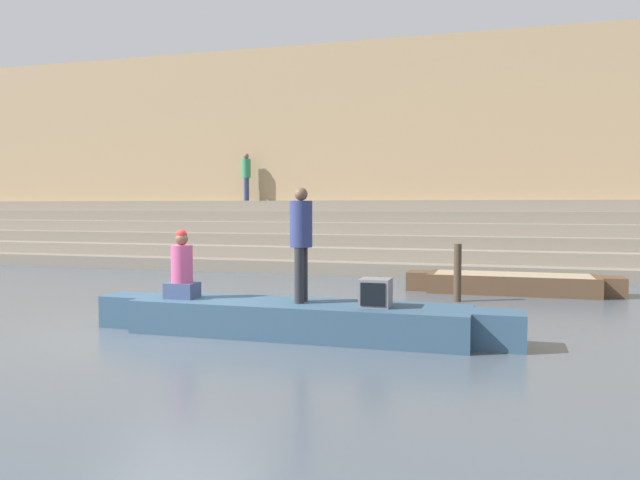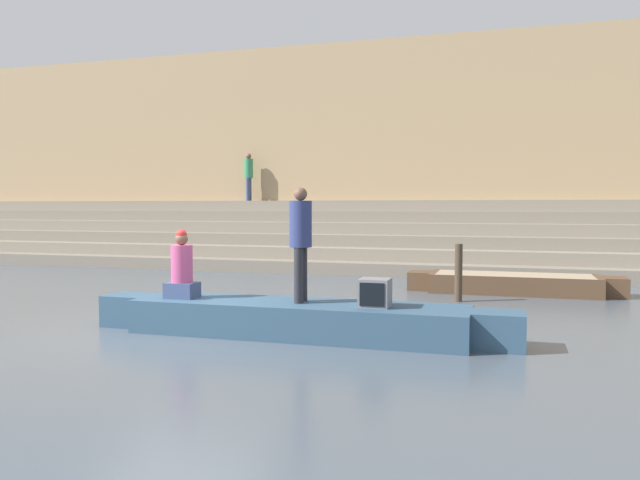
{
  "view_description": "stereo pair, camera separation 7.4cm",
  "coord_description": "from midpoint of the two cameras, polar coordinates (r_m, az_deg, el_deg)",
  "views": [
    {
      "loc": [
        4.94,
        -8.76,
        2.0
      ],
      "look_at": [
        1.92,
        1.46,
        1.42
      ],
      "focal_mm": 35.0,
      "sensor_mm": 36.0,
      "label": 1
    },
    {
      "loc": [
        5.01,
        -8.74,
        2.0
      ],
      "look_at": [
        1.92,
        1.46,
        1.42
      ],
      "focal_mm": 35.0,
      "sensor_mm": 36.0,
      "label": 2
    }
  ],
  "objects": [
    {
      "name": "ground_plane",
      "position": [
        10.26,
        -12.66,
        -8.19
      ],
      "size": [
        120.0,
        120.0,
        0.0
      ],
      "primitive_type": "plane",
      "color": "#4C5660"
    },
    {
      "name": "ghat_steps",
      "position": [
        20.61,
        2.84,
        -0.24
      ],
      "size": [
        36.0,
        4.3,
        2.19
      ],
      "color": "gray",
      "rests_on": "ground"
    },
    {
      "name": "back_wall",
      "position": [
        22.74,
        4.18,
        7.81
      ],
      "size": [
        34.2,
        1.28,
        7.77
      ],
      "color": "tan",
      "rests_on": "ground"
    },
    {
      "name": "rowboat_main",
      "position": [
        9.67,
        -1.86,
        -7.15
      ],
      "size": [
        6.69,
        1.28,
        0.52
      ],
      "rotation": [
        0.0,
        0.0,
        -0.05
      ],
      "color": "#33516B",
      "rests_on": "ground"
    },
    {
      "name": "person_standing",
      "position": [
        9.54,
        -1.56,
        0.35
      ],
      "size": [
        0.35,
        0.35,
        1.77
      ],
      "rotation": [
        0.0,
        0.0,
        -0.14
      ],
      "color": "#28282D",
      "rests_on": "rowboat_main"
    },
    {
      "name": "person_rowing",
      "position": [
        10.29,
        -12.31,
        -2.73
      ],
      "size": [
        0.48,
        0.38,
        1.11
      ],
      "rotation": [
        0.0,
        0.0,
        -0.19
      ],
      "color": "#3D4C75",
      "rests_on": "rowboat_main"
    },
    {
      "name": "tv_set",
      "position": [
        9.22,
        5.27,
        -4.83
      ],
      "size": [
        0.44,
        0.42,
        0.42
      ],
      "rotation": [
        0.0,
        0.0,
        -0.13
      ],
      "color": "slate",
      "rests_on": "rowboat_main"
    },
    {
      "name": "moored_boat_shore",
      "position": [
        15.02,
        17.38,
        -3.77
      ],
      "size": [
        4.78,
        1.27,
        0.43
      ],
      "rotation": [
        0.0,
        0.0,
        -0.05
      ],
      "color": "brown",
      "rests_on": "ground"
    },
    {
      "name": "mooring_post",
      "position": [
        13.35,
        12.7,
        -2.94
      ],
      "size": [
        0.16,
        0.16,
        1.21
      ],
      "primitive_type": "cylinder",
      "color": "#473828",
      "rests_on": "ground"
    },
    {
      "name": "person_on_steps",
      "position": [
        23.06,
        -6.45,
        6.07
      ],
      "size": [
        0.32,
        0.32,
        1.73
      ],
      "rotation": [
        0.0,
        0.0,
        1.29
      ],
      "color": "#3D4C75",
      "rests_on": "ghat_steps"
    }
  ]
}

